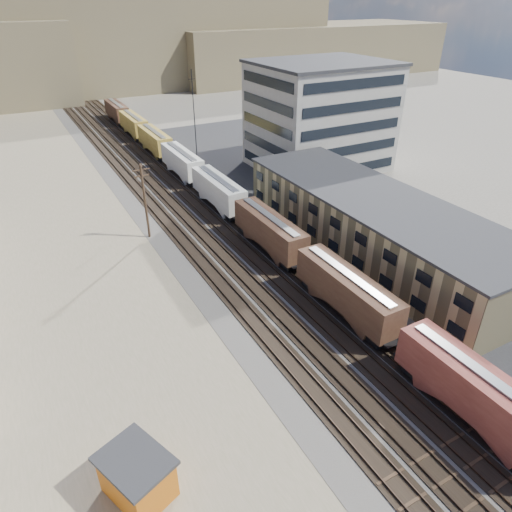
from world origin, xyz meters
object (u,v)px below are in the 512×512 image
utility_pole_north (145,200)px  parked_car_blue (342,175)px  maintenance_shed (137,476)px  freight_train (199,175)px

utility_pole_north → parked_car_blue: 36.97m
parked_car_blue → maintenance_shed: bearing=-167.3°
freight_train → maintenance_shed: (-23.84, -46.95, -1.07)m
utility_pole_north → maintenance_shed: size_ratio=1.79×
freight_train → parked_car_blue: freight_train is taller
freight_train → maintenance_shed: bearing=-116.9°
maintenance_shed → parked_car_blue: (47.86, 40.04, -0.98)m
freight_train → utility_pole_north: bearing=-135.5°
maintenance_shed → parked_car_blue: bearing=39.9°
utility_pole_north → parked_car_blue: utility_pole_north is taller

